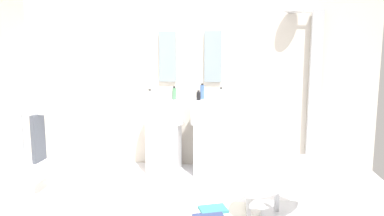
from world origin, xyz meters
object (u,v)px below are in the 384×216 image
shower_column (313,88)px  soap_bottle_black (199,96)px  pedestal_sink_right (211,132)px  towel_rack (36,140)px  soap_bottle_clear (221,94)px  soap_bottle_white (150,94)px  soap_bottle_grey (174,95)px  soap_bottle_blue (202,92)px  lounge_chair (277,181)px  soap_bottle_green (174,94)px  magazine_teal (213,209)px  pedestal_sink_left (164,131)px  coffee_mug (256,216)px

shower_column → soap_bottle_black: 1.47m
pedestal_sink_right → shower_column: bearing=10.3°
towel_rack → soap_bottle_clear: soap_bottle_clear is taller
towel_rack → soap_bottle_white: (0.97, 1.04, 0.37)m
towel_rack → soap_bottle_grey: bearing=38.1°
soap_bottle_blue → soap_bottle_black: bearing=-106.9°
pedestal_sink_right → towel_rack: bearing=-149.4°
shower_column → soap_bottle_white: (-2.07, -0.23, -0.08)m
soap_bottle_grey → soap_bottle_clear: 0.60m
lounge_chair → soap_bottle_white: size_ratio=8.53×
shower_column → soap_bottle_grey: shower_column is taller
soap_bottle_white → shower_column: bearing=6.3°
soap_bottle_clear → soap_bottle_blue: bearing=-175.1°
soap_bottle_green → soap_bottle_white: soap_bottle_green is taller
lounge_chair → soap_bottle_white: 2.03m
soap_bottle_black → soap_bottle_white: 0.64m
shower_column → soap_bottle_black: size_ratio=17.01×
soap_bottle_blue → soap_bottle_black: size_ratio=1.64×
lounge_chair → soap_bottle_grey: 1.79m
lounge_chair → towel_rack: size_ratio=1.09×
magazine_teal → soap_bottle_black: bearing=82.9°
soap_bottle_white → soap_bottle_clear: (0.91, 0.06, 0.01)m
pedestal_sink_right → shower_column: (1.28, 0.23, 0.55)m
pedestal_sink_left → soap_bottle_white: (-0.18, 0.00, 0.47)m
pedestal_sink_right → soap_bottle_white: 0.91m
pedestal_sink_left → soap_bottle_blue: bearing=5.4°
towel_rack → soap_bottle_green: (1.30, 0.99, 0.39)m
towel_rack → soap_bottle_black: (1.60, 0.97, 0.37)m
coffee_mug → soap_bottle_blue: (-0.62, 1.38, 0.98)m
soap_bottle_green → soap_bottle_black: (0.31, -0.02, -0.02)m
pedestal_sink_right → soap_bottle_clear: bearing=28.7°
pedestal_sink_right → soap_bottle_blue: size_ratio=5.31×
soap_bottle_white → soap_bottle_clear: bearing=3.9°
towel_rack → soap_bottle_green: soap_bottle_green is taller
pedestal_sink_left → soap_bottle_green: 0.52m
pedestal_sink_left → towel_rack: bearing=-138.0°
pedestal_sink_right → soap_bottle_blue: soap_bottle_blue is taller
lounge_chair → shower_column: bearing=68.1°
soap_bottle_blue → magazine_teal: bearing=-79.7°
pedestal_sink_left → soap_bottle_grey: soap_bottle_grey is taller
pedestal_sink_left → coffee_mug: bearing=-50.3°
magazine_teal → soap_bottle_grey: size_ratio=2.13×
lounge_chair → soap_bottle_green: (-1.16, 1.16, 0.67)m
pedestal_sink_right → soap_bottle_blue: 0.52m
towel_rack → coffee_mug: (2.26, -0.29, -0.57)m
soap_bottle_green → towel_rack: bearing=-142.8°
soap_bottle_grey → soap_bottle_blue: soap_bottle_blue is taller
lounge_chair → coffee_mug: size_ratio=11.04×
pedestal_sink_left → soap_bottle_white: 0.50m
towel_rack → soap_bottle_white: 1.47m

